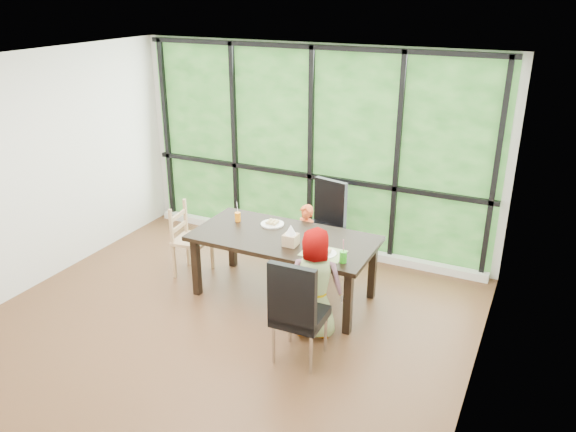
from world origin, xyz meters
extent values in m
plane|color=black|center=(0.00, 0.00, 0.00)|extent=(5.00, 5.00, 0.00)
plane|color=silver|center=(0.00, 2.25, 1.35)|extent=(5.00, 0.00, 5.00)
cube|color=#1B4717|center=(0.00, 2.23, 1.35)|extent=(4.80, 0.02, 2.65)
cube|color=silver|center=(0.00, 2.15, 0.05)|extent=(4.80, 0.12, 0.10)
cube|color=black|center=(0.30, 0.78, 0.38)|extent=(2.08, 1.07, 0.75)
cube|color=black|center=(0.36, 1.74, 0.54)|extent=(0.55, 0.55, 1.08)
cube|color=black|center=(0.96, -0.21, 0.54)|extent=(0.47, 0.47, 1.08)
cube|color=#A37A53|center=(-0.96, 0.80, 0.45)|extent=(0.45, 0.47, 0.90)
imported|color=#D84F22|center=(0.30, 1.39, 0.45)|extent=(0.39, 0.33, 0.91)
imported|color=slate|center=(0.90, 0.22, 0.58)|extent=(0.65, 0.51, 1.17)
cube|color=tan|center=(0.86, 0.57, 0.75)|extent=(0.44, 0.33, 0.01)
cylinder|color=white|center=(0.03, 1.02, 0.76)|extent=(0.27, 0.27, 0.02)
cylinder|color=white|center=(0.87, 0.56, 0.76)|extent=(0.26, 0.26, 0.02)
cylinder|color=orange|center=(-0.39, 0.94, 0.80)|extent=(0.07, 0.07, 0.11)
cylinder|color=green|center=(1.12, 0.47, 0.81)|extent=(0.08, 0.08, 0.12)
cube|color=tan|center=(0.47, 0.61, 0.81)|extent=(0.15, 0.15, 0.13)
cylinder|color=white|center=(-0.39, 0.94, 0.90)|extent=(0.01, 0.04, 0.20)
cylinder|color=pink|center=(1.12, 0.47, 0.91)|extent=(0.01, 0.04, 0.20)
cone|color=white|center=(0.47, 0.61, 0.93)|extent=(0.12, 0.12, 0.11)
camera|label=1|loc=(2.84, -4.39, 3.35)|focal=35.41mm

